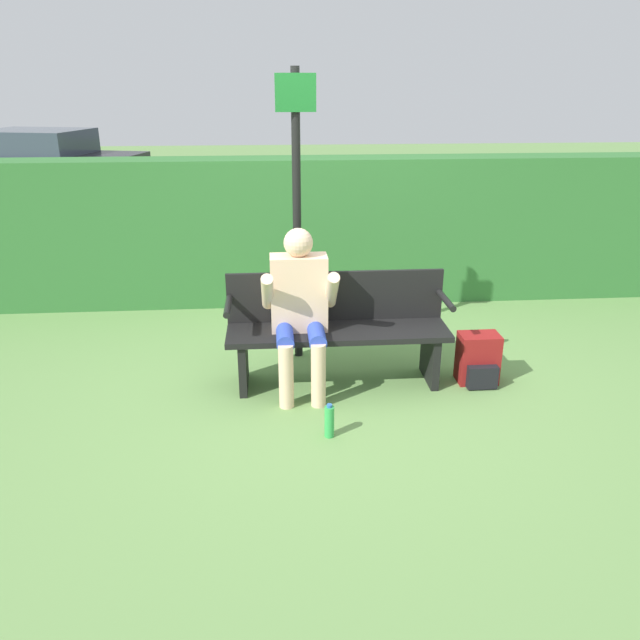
{
  "coord_description": "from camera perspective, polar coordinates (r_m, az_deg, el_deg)",
  "views": [
    {
      "loc": [
        -0.5,
        -4.49,
        2.28
      ],
      "look_at": [
        -0.15,
        -0.1,
        0.59
      ],
      "focal_mm": 35.0,
      "sensor_mm": 36.0,
      "label": 1
    }
  ],
  "objects": [
    {
      "name": "ground_plane",
      "position": [
        5.06,
        1.61,
        -5.76
      ],
      "size": [
        40.0,
        40.0,
        0.0
      ],
      "primitive_type": "plane",
      "color": "#668E4C"
    },
    {
      "name": "hedge_back",
      "position": [
        6.79,
        -0.21,
        8.16
      ],
      "size": [
        12.0,
        0.5,
        1.54
      ],
      "color": "#337033",
      "rests_on": "ground"
    },
    {
      "name": "park_bench",
      "position": [
        4.93,
        1.59,
        -0.68
      ],
      "size": [
        1.74,
        0.46,
        0.87
      ],
      "color": "black",
      "rests_on": "ground"
    },
    {
      "name": "person_seated",
      "position": [
        4.73,
        -1.88,
        1.57
      ],
      "size": [
        0.57,
        0.57,
        1.26
      ],
      "color": "beige",
      "rests_on": "ground"
    },
    {
      "name": "backpack",
      "position": [
        5.16,
        14.27,
        -3.56
      ],
      "size": [
        0.32,
        0.28,
        0.41
      ],
      "color": "maroon",
      "rests_on": "ground"
    },
    {
      "name": "water_bottle",
      "position": [
        4.3,
        0.86,
        -9.24
      ],
      "size": [
        0.07,
        0.07,
        0.25
      ],
      "color": "green",
      "rests_on": "ground"
    },
    {
      "name": "signpost",
      "position": [
        5.15,
        -2.14,
        10.57
      ],
      "size": [
        0.31,
        0.09,
        2.39
      ],
      "color": "black",
      "rests_on": "ground"
    },
    {
      "name": "parked_car",
      "position": [
        15.57,
        -24.34,
        13.1
      ],
      "size": [
        4.78,
        2.96,
        1.28
      ],
      "rotation": [
        0.0,
        0.0,
        -0.25
      ],
      "color": "black",
      "rests_on": "ground"
    }
  ]
}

